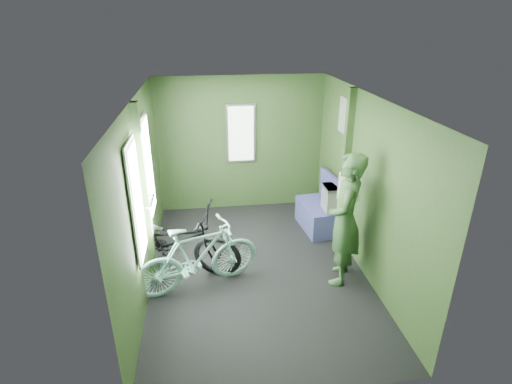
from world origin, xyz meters
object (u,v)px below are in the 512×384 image
(bicycle_mint, at_px, (200,289))
(bench_seat, at_px, (319,213))
(bicycle_black, at_px, (174,272))
(passenger, at_px, (345,220))
(waste_box, at_px, (331,211))

(bicycle_mint, height_order, bench_seat, bench_seat)
(bicycle_black, xyz_separation_m, passenger, (2.16, -0.43, 0.86))
(bench_seat, bearing_deg, passenger, -100.22)
(passenger, bearing_deg, waste_box, -167.11)
(bicycle_mint, height_order, passenger, passenger)
(waste_box, relative_size, bench_seat, 0.91)
(bicycle_mint, bearing_deg, bench_seat, -73.21)
(bicycle_black, height_order, waste_box, waste_box)
(bench_seat, bearing_deg, waste_box, -66.44)
(bicycle_black, height_order, bench_seat, bench_seat)
(bicycle_mint, xyz_separation_m, bench_seat, (1.92, 1.34, 0.26))
(bicycle_black, relative_size, waste_box, 2.30)
(bicycle_mint, bearing_deg, passenger, -108.60)
(bicycle_black, xyz_separation_m, bench_seat, (2.26, 0.92, 0.26))
(bicycle_black, height_order, bicycle_mint, bicycle_black)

